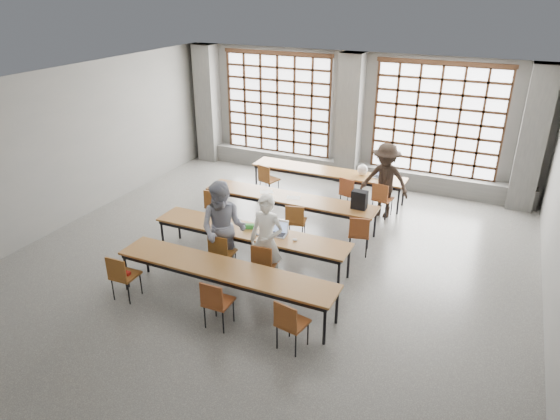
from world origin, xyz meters
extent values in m
plane|color=#4D4D4B|center=(0.00, 0.00, 0.00)|extent=(11.00, 11.00, 0.00)
plane|color=silver|center=(0.00, 0.00, 3.50)|extent=(11.00, 11.00, 0.00)
plane|color=slate|center=(0.00, 5.50, 1.75)|extent=(10.00, 0.00, 10.00)
plane|color=slate|center=(0.00, -5.50, 1.75)|extent=(10.00, 0.00, 10.00)
plane|color=slate|center=(-5.00, 0.00, 1.75)|extent=(0.00, 11.00, 11.00)
cube|color=#545452|center=(-4.50, 5.22, 1.75)|extent=(0.60, 0.55, 3.50)
cube|color=#545452|center=(0.00, 5.22, 1.75)|extent=(0.60, 0.55, 3.50)
cube|color=#545452|center=(4.50, 5.22, 1.75)|extent=(0.60, 0.55, 3.50)
cube|color=white|center=(-2.25, 5.48, 1.90)|extent=(3.20, 0.02, 2.80)
cube|color=black|center=(-2.25, 5.40, 1.90)|extent=(3.20, 0.05, 2.80)
cube|color=black|center=(-2.25, 5.40, 0.45)|extent=(3.32, 0.07, 0.10)
cube|color=black|center=(-2.25, 5.40, 3.35)|extent=(3.32, 0.07, 0.10)
cube|color=white|center=(2.25, 5.48, 1.90)|extent=(3.20, 0.02, 2.80)
cube|color=black|center=(2.25, 5.40, 1.90)|extent=(3.20, 0.05, 2.80)
cube|color=black|center=(2.25, 5.40, 0.45)|extent=(3.32, 0.07, 0.10)
cube|color=black|center=(2.25, 5.40, 3.35)|extent=(3.32, 0.07, 0.10)
cube|color=#545452|center=(0.00, 5.30, 0.25)|extent=(9.80, 0.35, 0.50)
cube|color=brown|center=(-0.08, 3.81, 0.71)|extent=(4.00, 0.70, 0.04)
cube|color=black|center=(-0.08, 3.81, 0.65)|extent=(3.90, 0.64, 0.08)
cylinder|color=black|center=(-2.00, 3.52, 0.34)|extent=(0.05, 0.05, 0.69)
cylinder|color=black|center=(-2.00, 4.10, 0.34)|extent=(0.05, 0.05, 0.69)
cylinder|color=black|center=(1.84, 3.52, 0.34)|extent=(0.05, 0.05, 0.69)
cylinder|color=black|center=(1.84, 4.10, 0.34)|extent=(0.05, 0.05, 0.69)
cube|color=brown|center=(-0.28, 1.82, 0.71)|extent=(4.00, 0.70, 0.04)
cube|color=black|center=(-0.28, 1.82, 0.65)|extent=(3.90, 0.64, 0.08)
cylinder|color=black|center=(-2.20, 1.53, 0.34)|extent=(0.05, 0.05, 0.69)
cylinder|color=black|center=(-2.20, 2.11, 0.34)|extent=(0.05, 0.05, 0.69)
cylinder|color=black|center=(1.64, 1.53, 0.34)|extent=(0.05, 0.05, 0.69)
cylinder|color=black|center=(1.64, 2.11, 0.34)|extent=(0.05, 0.05, 0.69)
cube|color=brown|center=(-0.29, -0.03, 0.71)|extent=(4.00, 0.70, 0.04)
cube|color=black|center=(-0.29, -0.03, 0.65)|extent=(3.90, 0.64, 0.08)
cylinder|color=black|center=(-2.21, -0.32, 0.34)|extent=(0.05, 0.05, 0.69)
cylinder|color=black|center=(-2.21, 0.26, 0.34)|extent=(0.05, 0.05, 0.69)
cylinder|color=black|center=(1.63, -0.32, 0.34)|extent=(0.05, 0.05, 0.69)
cylinder|color=black|center=(1.63, 0.26, 0.34)|extent=(0.05, 0.05, 0.69)
cube|color=brown|center=(-0.04, -1.45, 0.71)|extent=(4.00, 0.70, 0.04)
cube|color=black|center=(-0.04, -1.45, 0.65)|extent=(3.90, 0.64, 0.08)
cylinder|color=black|center=(-1.96, -1.74, 0.34)|extent=(0.05, 0.05, 0.69)
cylinder|color=black|center=(-1.96, -1.16, 0.34)|extent=(0.05, 0.05, 0.69)
cylinder|color=black|center=(1.88, -1.74, 0.34)|extent=(0.05, 0.05, 0.69)
cylinder|color=black|center=(1.88, -1.16, 0.34)|extent=(0.05, 0.05, 0.69)
cube|color=brown|center=(-1.48, 3.26, 0.45)|extent=(0.52, 0.52, 0.04)
cube|color=brown|center=(-1.54, 3.07, 0.68)|extent=(0.39, 0.14, 0.40)
cylinder|color=black|center=(-1.48, 3.26, 0.23)|extent=(0.02, 0.02, 0.45)
cube|color=brown|center=(0.72, 3.26, 0.45)|extent=(0.51, 0.51, 0.04)
cube|color=brown|center=(0.67, 3.06, 0.68)|extent=(0.39, 0.13, 0.40)
cylinder|color=black|center=(0.72, 3.26, 0.23)|extent=(0.02, 0.02, 0.45)
cube|color=brown|center=(1.52, 3.26, 0.45)|extent=(0.49, 0.49, 0.04)
cube|color=brown|center=(1.48, 3.06, 0.68)|extent=(0.40, 0.10, 0.40)
cylinder|color=black|center=(1.52, 3.26, 0.23)|extent=(0.02, 0.02, 0.45)
cube|color=brown|center=(-1.88, 1.27, 0.45)|extent=(0.47, 0.47, 0.04)
cube|color=brown|center=(-1.85, 1.07, 0.68)|extent=(0.40, 0.08, 0.40)
cylinder|color=black|center=(-1.88, 1.27, 0.23)|extent=(0.02, 0.02, 0.45)
cube|color=brown|center=(0.12, 1.27, 0.45)|extent=(0.51, 0.51, 0.04)
cube|color=brown|center=(0.17, 1.08, 0.68)|extent=(0.40, 0.12, 0.40)
cylinder|color=black|center=(0.12, 1.27, 0.23)|extent=(0.02, 0.02, 0.45)
cube|color=brown|center=(1.52, 1.27, 0.45)|extent=(0.51, 0.51, 0.04)
cube|color=brown|center=(1.57, 1.08, 0.68)|extent=(0.40, 0.13, 0.40)
cylinder|color=black|center=(1.52, 1.27, 0.23)|extent=(0.02, 0.02, 0.45)
cube|color=brown|center=(-0.59, -0.58, 0.45)|extent=(0.45, 0.45, 0.04)
cube|color=brown|center=(-0.58, -0.78, 0.68)|extent=(0.40, 0.06, 0.40)
cylinder|color=black|center=(-0.59, -0.58, 0.23)|extent=(0.02, 0.02, 0.45)
cube|color=brown|center=(0.31, -0.58, 0.45)|extent=(0.45, 0.45, 0.04)
cube|color=brown|center=(0.32, -0.78, 0.68)|extent=(0.40, 0.06, 0.40)
cylinder|color=black|center=(0.31, -0.58, 0.23)|extent=(0.02, 0.02, 0.45)
cube|color=brown|center=(-1.74, -2.00, 0.45)|extent=(0.43, 0.43, 0.04)
cube|color=brown|center=(-1.73, -2.20, 0.68)|extent=(0.40, 0.04, 0.40)
cylinder|color=black|center=(-1.74, -2.00, 0.23)|extent=(0.02, 0.02, 0.45)
cube|color=brown|center=(0.16, -2.00, 0.45)|extent=(0.43, 0.43, 0.04)
cube|color=brown|center=(0.16, -2.20, 0.68)|extent=(0.40, 0.04, 0.40)
cylinder|color=black|center=(0.16, -2.00, 0.23)|extent=(0.02, 0.02, 0.45)
cube|color=maroon|center=(1.46, -2.00, 0.45)|extent=(0.49, 0.49, 0.04)
cube|color=maroon|center=(1.43, -2.19, 0.68)|extent=(0.40, 0.10, 0.40)
cylinder|color=black|center=(1.46, -2.00, 0.23)|extent=(0.02, 0.02, 0.45)
imported|color=white|center=(0.31, -0.53, 0.88)|extent=(0.65, 0.43, 1.76)
imported|color=#171F46|center=(-0.59, -0.53, 0.93)|extent=(1.04, 0.89, 1.86)
imported|color=black|center=(1.52, 3.31, 0.90)|extent=(1.21, 0.76, 1.79)
cube|color=#AAAAAE|center=(0.26, 0.02, 0.74)|extent=(0.38, 0.29, 0.02)
cube|color=black|center=(0.26, 0.01, 0.75)|extent=(0.31, 0.21, 0.00)
cube|color=#AAAAAE|center=(0.25, 0.16, 0.86)|extent=(0.36, 0.10, 0.26)
cube|color=#90B0F9|center=(0.25, 0.15, 0.83)|extent=(0.31, 0.08, 0.21)
cube|color=#BCBCC2|center=(1.27, 3.86, 0.74)|extent=(0.42, 0.34, 0.02)
cube|color=black|center=(1.26, 3.85, 0.75)|extent=(0.34, 0.25, 0.00)
cube|color=#BCBCC2|center=(1.30, 3.99, 0.86)|extent=(0.37, 0.16, 0.26)
cube|color=#93B1FF|center=(1.30, 3.98, 0.83)|extent=(0.31, 0.13, 0.21)
ellipsoid|color=white|center=(0.66, -0.05, 0.75)|extent=(0.11, 0.08, 0.04)
cube|color=green|center=(-0.34, 0.05, 0.78)|extent=(0.27, 0.17, 0.09)
cube|color=black|center=(-0.11, -0.13, 0.74)|extent=(0.14, 0.09, 0.01)
cube|color=white|center=(-0.88, 1.87, 0.73)|extent=(0.36, 0.34, 0.00)
cube|color=white|center=(-0.18, 1.82, 0.73)|extent=(0.35, 0.29, 0.00)
cube|color=black|center=(1.32, 1.87, 0.93)|extent=(0.33, 0.21, 0.40)
ellipsoid|color=white|center=(0.82, 3.86, 0.87)|extent=(0.29, 0.24, 0.29)
cube|color=#9F1A13|center=(-1.74, -2.00, 0.50)|extent=(0.20, 0.08, 0.06)
camera|label=1|loc=(3.86, -7.64, 5.12)|focal=32.00mm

